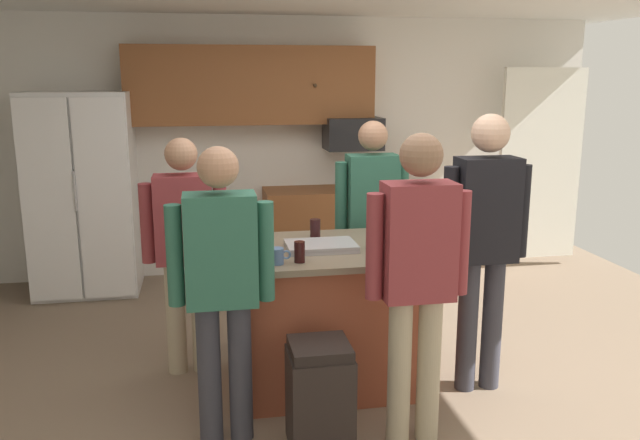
{
  "coord_description": "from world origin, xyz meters",
  "views": [
    {
      "loc": [
        -0.89,
        -3.85,
        2.01
      ],
      "look_at": [
        -0.12,
        0.4,
        1.05
      ],
      "focal_mm": 36.37,
      "sensor_mm": 36.0,
      "label": 1
    }
  ],
  "objects": [
    {
      "name": "floor",
      "position": [
        0.0,
        0.0,
        0.0
      ],
      "size": [
        7.04,
        7.04,
        0.0
      ],
      "primitive_type": "plane",
      "color": "#7F6B56",
      "rests_on": "ground"
    },
    {
      "name": "back_wall",
      "position": [
        0.0,
        2.8,
        1.3
      ],
      "size": [
        6.4,
        0.1,
        2.6
      ],
      "primitive_type": "cube",
      "color": "white",
      "rests_on": "ground"
    },
    {
      "name": "french_door_window_panel",
      "position": [
        2.6,
        2.4,
        1.1
      ],
      "size": [
        0.9,
        0.06,
        2.0
      ],
      "primitive_type": "cube",
      "color": "white",
      "rests_on": "ground"
    },
    {
      "name": "cabinet_run_upper",
      "position": [
        -0.4,
        2.6,
        1.93
      ],
      "size": [
        2.4,
        0.38,
        0.75
      ],
      "color": "brown"
    },
    {
      "name": "cabinet_run_lower",
      "position": [
        0.6,
        2.48,
        0.45
      ],
      "size": [
        1.8,
        0.63,
        0.9
      ],
      "color": "brown",
      "rests_on": "ground"
    },
    {
      "name": "refrigerator",
      "position": [
        -2.0,
        2.38,
        0.94
      ],
      "size": [
        0.94,
        0.76,
        1.88
      ],
      "color": "white",
      "rests_on": "ground"
    },
    {
      "name": "microwave_over_range",
      "position": [
        0.6,
        2.5,
        1.45
      ],
      "size": [
        0.56,
        0.4,
        0.32
      ],
      "primitive_type": "cube",
      "color": "black"
    },
    {
      "name": "kitchen_island",
      "position": [
        -0.12,
        0.1,
        0.47
      ],
      "size": [
        1.3,
        0.95,
        0.94
      ],
      "color": "#9E4C33",
      "rests_on": "ground"
    },
    {
      "name": "person_guest_left",
      "position": [
        -0.82,
        -0.49,
        0.96
      ],
      "size": [
        0.57,
        0.22,
        1.66
      ],
      "rotation": [
        0.0,
        0.0,
        0.7
      ],
      "color": "#383842",
      "rests_on": "ground"
    },
    {
      "name": "person_host_foreground",
      "position": [
        0.36,
        0.82,
        0.98
      ],
      "size": [
        0.57,
        0.22,
        1.69
      ],
      "rotation": [
        0.0,
        0.0,
        -2.15
      ],
      "color": "#232D4C",
      "rests_on": "ground"
    },
    {
      "name": "person_guest_by_door",
      "position": [
        0.22,
        -0.68,
        1.0
      ],
      "size": [
        0.57,
        0.23,
        1.73
      ],
      "rotation": [
        0.0,
        0.0,
        1.98
      ],
      "color": "tan",
      "rests_on": "ground"
    },
    {
      "name": "person_elder_center",
      "position": [
        0.84,
        -0.15,
        1.05
      ],
      "size": [
        0.57,
        0.24,
        1.79
      ],
      "rotation": [
        0.0,
        0.0,
        2.88
      ],
      "color": "#383842",
      "rests_on": "ground"
    },
    {
      "name": "person_guest_right",
      "position": [
        -1.03,
        0.44,
        0.93
      ],
      "size": [
        0.57,
        0.22,
        1.62
      ],
      "rotation": [
        0.0,
        0.0,
        -0.36
      ],
      "color": "tan",
      "rests_on": "ground"
    },
    {
      "name": "glass_dark_ale",
      "position": [
        -0.16,
        0.32,
        1.01
      ],
      "size": [
        0.07,
        0.07,
        0.14
      ],
      "color": "black",
      "rests_on": "kitchen_island"
    },
    {
      "name": "glass_stout_tall",
      "position": [
        0.14,
        0.01,
        1.01
      ],
      "size": [
        0.06,
        0.06,
        0.14
      ],
      "color": "black",
      "rests_on": "kitchen_island"
    },
    {
      "name": "glass_short_whisky",
      "position": [
        0.21,
        -0.21,
        1.0
      ],
      "size": [
        0.07,
        0.07,
        0.13
      ],
      "color": "black",
      "rests_on": "kitchen_island"
    },
    {
      "name": "glass_pilsner",
      "position": [
        -0.58,
        0.37,
        1.02
      ],
      "size": [
        0.06,
        0.06,
        0.17
      ],
      "color": "black",
      "rests_on": "kitchen_island"
    },
    {
      "name": "mug_blue_stoneware",
      "position": [
        0.36,
        -0.18,
        0.98
      ],
      "size": [
        0.13,
        0.09,
        0.1
      ],
      "color": "#4C6B99",
      "rests_on": "kitchen_island"
    },
    {
      "name": "mug_ceramic_white",
      "position": [
        -0.49,
        -0.23,
        0.99
      ],
      "size": [
        0.13,
        0.09,
        0.1
      ],
      "color": "#4C6B99",
      "rests_on": "kitchen_island"
    },
    {
      "name": "tumbler_amber",
      "position": [
        -0.35,
        -0.21,
        1.0
      ],
      "size": [
        0.06,
        0.06,
        0.13
      ],
      "color": "black",
      "rests_on": "kitchen_island"
    },
    {
      "name": "serving_tray",
      "position": [
        -0.17,
        0.05,
        0.96
      ],
      "size": [
        0.44,
        0.3,
        0.04
      ],
      "color": "#B7B7BC",
      "rests_on": "kitchen_island"
    },
    {
      "name": "trash_bin",
      "position": [
        -0.31,
        -0.66,
        0.3
      ],
      "size": [
        0.34,
        0.34,
        0.61
      ],
      "color": "black",
      "rests_on": "ground"
    }
  ]
}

